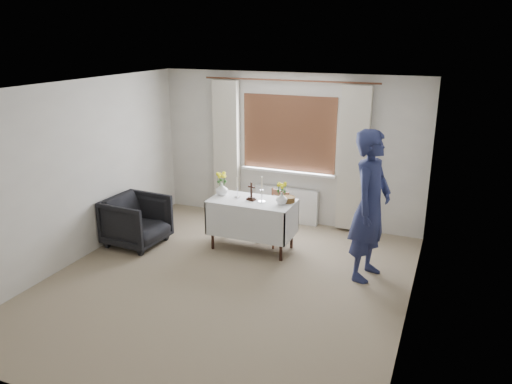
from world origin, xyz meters
TOP-DOWN VIEW (x-y plane):
  - ground at (0.00, 0.00)m, footprint 5.00×5.00m
  - altar_table at (-0.10, 1.16)m, footprint 1.24×0.64m
  - wooden_chair at (0.11, 1.47)m, footprint 0.49×0.49m
  - armchair at (-1.79, 0.65)m, footprint 0.87×0.85m
  - person at (1.64, 0.91)m, footprint 0.61×0.80m
  - radiator at (0.00, 2.42)m, footprint 1.10×0.10m
  - wooden_cross at (-0.12, 1.16)m, footprint 0.15×0.12m
  - candlestick_left at (-0.35, 1.19)m, footprint 0.12×0.12m
  - candlestick_right at (0.05, 1.14)m, footprint 0.12×0.12m
  - flower_vase_left at (-0.62, 1.22)m, footprint 0.19×0.19m
  - flower_vase_right at (0.35, 1.16)m, footprint 0.22×0.22m
  - wicker_basket at (0.40, 1.29)m, footprint 0.25×0.25m

SIDE VIEW (x-z plane):
  - ground at x=0.00m, z-range 0.00..0.00m
  - radiator at x=0.00m, z-range 0.00..0.60m
  - armchair at x=-1.79m, z-range 0.00..0.75m
  - altar_table at x=-0.10m, z-range 0.00..0.76m
  - wooden_chair at x=0.11m, z-range 0.00..0.82m
  - wicker_basket at x=0.40m, z-range 0.76..0.84m
  - flower_vase_right at x=0.35m, z-range 0.76..0.94m
  - flower_vase_left at x=-0.62m, z-range 0.76..0.95m
  - wooden_cross at x=-0.12m, z-range 0.76..1.03m
  - candlestick_left at x=-0.35m, z-range 0.76..1.08m
  - candlestick_right at x=0.05m, z-range 0.76..1.14m
  - person at x=1.64m, z-range 0.00..1.97m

